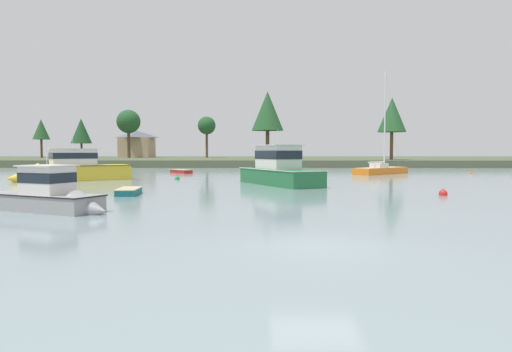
% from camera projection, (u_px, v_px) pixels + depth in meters
% --- Properties ---
extents(ground_plane, '(400.00, 400.00, 0.00)m').
position_uv_depth(ground_plane, '(315.00, 246.00, 12.87)').
color(ground_plane, gray).
extents(far_shore_bank, '(162.47, 59.02, 1.17)m').
position_uv_depth(far_shore_bank, '(270.00, 160.00, 101.54)').
color(far_shore_bank, '#4C563D').
rests_on(far_shore_bank, ground).
extents(cruiser_green, '(7.07, 10.22, 5.35)m').
position_uv_depth(cruiser_green, '(274.00, 174.00, 36.93)').
color(cruiser_green, '#236B3D').
rests_on(cruiser_green, ground).
extents(dinghy_teal, '(1.49, 3.05, 0.55)m').
position_uv_depth(dinghy_teal, '(129.00, 192.00, 27.97)').
color(dinghy_teal, '#196B70').
rests_on(dinghy_teal, ground).
extents(cruiser_grey, '(6.88, 4.34, 3.77)m').
position_uv_depth(cruiser_grey, '(52.00, 201.00, 20.28)').
color(cruiser_grey, gray).
rests_on(cruiser_grey, ground).
extents(cruiser_yellow, '(10.23, 8.12, 4.90)m').
position_uv_depth(cruiser_yellow, '(67.00, 173.00, 41.40)').
color(cruiser_yellow, gold).
rests_on(cruiser_yellow, ground).
extents(dinghy_red, '(3.14, 3.20, 0.59)m').
position_uv_depth(dinghy_red, '(181.00, 172.00, 55.32)').
color(dinghy_red, '#B2231E').
rests_on(dinghy_red, ground).
extents(sailboat_orange, '(7.45, 7.11, 12.48)m').
position_uv_depth(sailboat_orange, '(381.00, 172.00, 53.16)').
color(sailboat_orange, orange).
rests_on(sailboat_orange, ground).
extents(mooring_buoy_red, '(0.50, 0.50, 0.56)m').
position_uv_depth(mooring_buoy_red, '(443.00, 194.00, 27.62)').
color(mooring_buoy_red, red).
rests_on(mooring_buoy_red, ground).
extents(mooring_buoy_orange, '(0.32, 0.32, 0.38)m').
position_uv_depth(mooring_buoy_orange, '(470.00, 173.00, 53.98)').
color(mooring_buoy_orange, orange).
rests_on(mooring_buoy_orange, ground).
extents(mooring_buoy_green, '(0.44, 0.44, 0.50)m').
position_uv_depth(mooring_buoy_green, '(177.00, 178.00, 43.26)').
color(mooring_buoy_green, '#1E8C47').
rests_on(mooring_buoy_green, ground).
extents(shore_tree_center, '(4.15, 4.15, 8.14)m').
position_uv_depth(shore_tree_center, '(81.00, 131.00, 94.00)').
color(shore_tree_center, brown).
rests_on(shore_tree_center, far_shore_bank).
extents(shore_tree_right_mid, '(5.03, 5.03, 10.33)m').
position_uv_depth(shore_tree_right_mid, '(129.00, 122.00, 98.69)').
color(shore_tree_right_mid, brown).
rests_on(shore_tree_right_mid, far_shore_bank).
extents(shore_tree_far_left, '(3.66, 3.66, 8.55)m').
position_uv_depth(shore_tree_far_left, '(41.00, 130.00, 102.11)').
color(shore_tree_far_left, brown).
rests_on(shore_tree_far_left, far_shore_bank).
extents(shore_tree_left, '(5.87, 5.87, 12.45)m').
position_uv_depth(shore_tree_left, '(268.00, 111.00, 84.68)').
color(shore_tree_left, brown).
rests_on(shore_tree_left, far_shore_bank).
extents(shore_tree_center_right, '(4.02, 4.02, 9.24)m').
position_uv_depth(shore_tree_center_right, '(207.00, 126.00, 103.46)').
color(shore_tree_center_right, brown).
rests_on(shore_tree_center_right, far_shore_bank).
extents(shore_tree_center_left, '(4.75, 4.75, 10.52)m').
position_uv_depth(shore_tree_center_left, '(392.00, 115.00, 77.68)').
color(shore_tree_center_left, brown).
rests_on(shore_tree_center_left, far_shore_bank).
extents(cottage_near_water, '(7.66, 7.90, 6.31)m').
position_uv_depth(cottage_near_water, '(137.00, 144.00, 109.08)').
color(cottage_near_water, tan).
rests_on(cottage_near_water, far_shore_bank).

